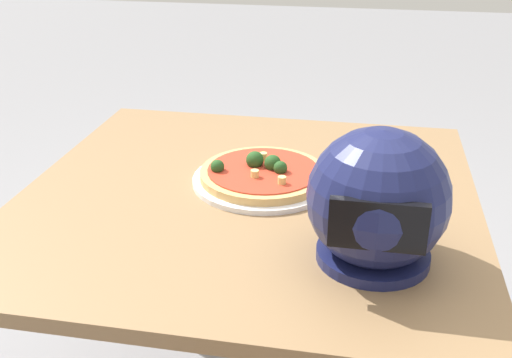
% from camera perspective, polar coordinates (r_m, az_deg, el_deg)
% --- Properties ---
extents(dining_table, '(1.00, 0.99, 0.76)m').
position_cam_1_polar(dining_table, '(1.40, -0.69, -4.50)').
color(dining_table, olive).
rests_on(dining_table, ground).
extents(pizza_plate, '(0.32, 0.32, 0.01)m').
position_cam_1_polar(pizza_plate, '(1.40, 0.69, -0.08)').
color(pizza_plate, white).
rests_on(pizza_plate, dining_table).
extents(pizza, '(0.29, 0.29, 0.05)m').
position_cam_1_polar(pizza, '(1.39, 0.65, 0.62)').
color(pizza, tan).
rests_on(pizza, pizza_plate).
extents(motorcycle_helmet, '(0.25, 0.25, 0.25)m').
position_cam_1_polar(motorcycle_helmet, '(1.08, 11.29, -2.02)').
color(motorcycle_helmet, '#191E4C').
rests_on(motorcycle_helmet, dining_table).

